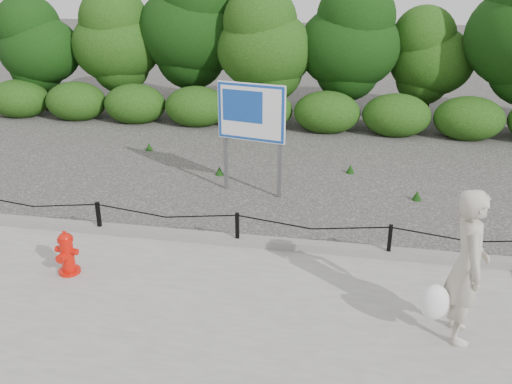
{
  "coord_description": "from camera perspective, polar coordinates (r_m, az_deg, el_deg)",
  "views": [
    {
      "loc": [
        1.81,
        -8.0,
        4.4
      ],
      "look_at": [
        0.28,
        0.2,
        1.0
      ],
      "focal_mm": 38.0,
      "sensor_mm": 36.0,
      "label": 1
    }
  ],
  "objects": [
    {
      "name": "pedestrian",
      "position": [
        7.11,
        21.17,
        -7.54
      ],
      "size": [
        0.78,
        0.74,
        2.01
      ],
      "rotation": [
        0.0,
        0.0,
        1.59
      ],
      "color": "#B4AC9A",
      "rests_on": "sidewalk"
    },
    {
      "name": "treeline",
      "position": [
        17.09,
        6.57,
        15.88
      ],
      "size": [
        20.09,
        3.92,
        4.95
      ],
      "color": "black",
      "rests_on": "ground"
    },
    {
      "name": "fire_hydrant",
      "position": [
        8.79,
        -19.28,
        -6.12
      ],
      "size": [
        0.38,
        0.39,
        0.71
      ],
      "rotation": [
        0.0,
        0.0,
        -0.11
      ],
      "color": "red",
      "rests_on": "sidewalk"
    },
    {
      "name": "curb",
      "position": [
        9.28,
        -1.89,
        -5.09
      ],
      "size": [
        14.0,
        0.22,
        0.14
      ],
      "primitive_type": "cube",
      "color": "slate",
      "rests_on": "sidewalk"
    },
    {
      "name": "advertising_sign",
      "position": [
        11.07,
        -0.53,
        7.86
      ],
      "size": [
        1.45,
        0.42,
        2.36
      ],
      "rotation": [
        0.0,
        0.0,
        -0.22
      ],
      "color": "slate",
      "rests_on": "ground"
    },
    {
      "name": "ground",
      "position": [
        9.31,
        -1.95,
        -6.05
      ],
      "size": [
        90.0,
        90.0,
        0.0
      ],
      "primitive_type": "plane",
      "color": "#2D2B28",
      "rests_on": "ground"
    },
    {
      "name": "chain_barrier",
      "position": [
        9.1,
        -1.98,
        -3.52
      ],
      "size": [
        10.06,
        0.06,
        0.6
      ],
      "color": "black",
      "rests_on": "sidewalk"
    },
    {
      "name": "sidewalk",
      "position": [
        7.63,
        -5.24,
        -12.75
      ],
      "size": [
        14.0,
        4.0,
        0.08
      ],
      "primitive_type": "cube",
      "color": "gray",
      "rests_on": "ground"
    }
  ]
}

